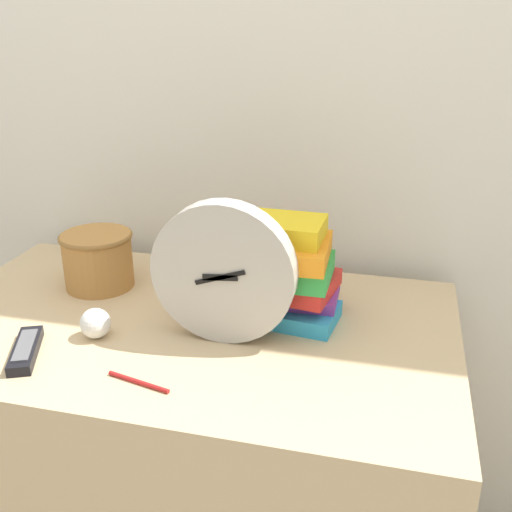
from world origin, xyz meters
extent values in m
cube|color=silver|center=(0.00, 0.73, 1.20)|extent=(6.00, 0.04, 2.40)
cube|color=tan|center=(0.00, 0.33, 0.36)|extent=(1.10, 0.66, 0.72)
cylinder|color=#B7B2A8|center=(0.10, 0.29, 0.86)|extent=(0.28, 0.05, 0.28)
cylinder|color=silver|center=(0.10, 0.28, 0.86)|extent=(0.24, 0.01, 0.24)
cube|color=black|center=(0.10, 0.27, 0.86)|extent=(0.07, 0.01, 0.02)
cube|color=black|center=(0.10, 0.27, 0.86)|extent=(0.10, 0.01, 0.04)
cylinder|color=black|center=(0.10, 0.27, 0.86)|extent=(0.01, 0.01, 0.01)
cube|color=#2D9ED1|center=(0.19, 0.40, 0.74)|extent=(0.24, 0.15, 0.03)
cube|color=#7A3899|center=(0.21, 0.43, 0.77)|extent=(0.19, 0.14, 0.02)
cube|color=red|center=(0.18, 0.42, 0.80)|extent=(0.24, 0.19, 0.03)
cube|color=green|center=(0.20, 0.40, 0.83)|extent=(0.17, 0.15, 0.04)
cube|color=orange|center=(0.19, 0.40, 0.88)|extent=(0.19, 0.17, 0.04)
cube|color=yellow|center=(0.18, 0.41, 0.92)|extent=(0.19, 0.13, 0.04)
cylinder|color=#B27A3D|center=(-0.25, 0.45, 0.79)|extent=(0.16, 0.16, 0.13)
torus|color=olive|center=(-0.25, 0.45, 0.85)|extent=(0.17, 0.17, 0.01)
cube|color=black|center=(-0.24, 0.14, 0.73)|extent=(0.10, 0.16, 0.02)
cube|color=#59595E|center=(-0.24, 0.14, 0.74)|extent=(0.07, 0.12, 0.00)
sphere|color=white|center=(-0.15, 0.23, 0.75)|extent=(0.06, 0.06, 0.06)
cylinder|color=#B21E1E|center=(0.00, 0.10, 0.73)|extent=(0.12, 0.04, 0.01)
camera|label=1|loc=(0.41, -0.69, 1.31)|focal=42.00mm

